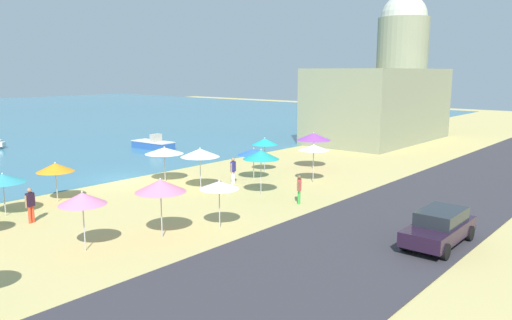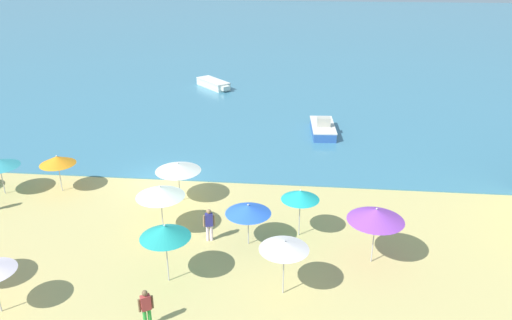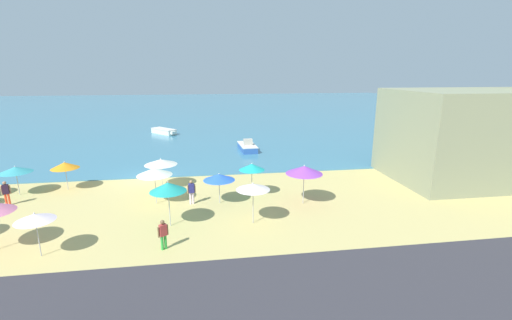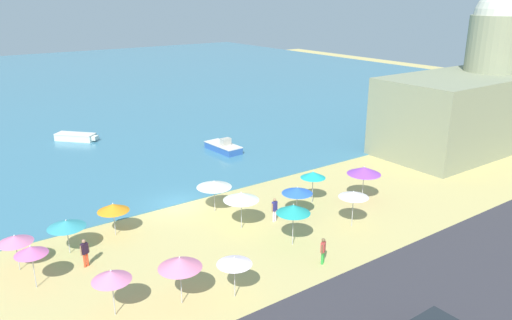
% 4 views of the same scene
% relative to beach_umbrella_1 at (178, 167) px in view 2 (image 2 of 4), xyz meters
% --- Properties ---
extents(ground_plane, '(160.00, 160.00, 0.00)m').
position_rel_beach_umbrella_1_xyz_m(ground_plane, '(-1.69, 2.55, -2.06)').
color(ground_plane, tan).
extents(sea, '(150.00, 110.00, 0.05)m').
position_rel_beach_umbrella_1_xyz_m(sea, '(-1.69, 57.55, -2.03)').
color(sea, teal).
rests_on(sea, ground_plane).
extents(beach_umbrella_1, '(2.50, 2.50, 2.34)m').
position_rel_beach_umbrella_1_xyz_m(beach_umbrella_1, '(0.00, 0.00, 0.00)').
color(beach_umbrella_1, '#B2B2B7').
rests_on(beach_umbrella_1, ground_plane).
extents(beach_umbrella_4, '(1.85, 1.85, 2.50)m').
position_rel_beach_umbrella_1_xyz_m(beach_umbrella_4, '(6.68, -2.93, 0.15)').
color(beach_umbrella_4, '#B2B2B7').
rests_on(beach_umbrella_4, ground_plane).
extents(beach_umbrella_6, '(2.50, 2.50, 2.74)m').
position_rel_beach_umbrella_1_xyz_m(beach_umbrella_6, '(9.98, -4.86, 0.34)').
color(beach_umbrella_6, '#B2B2B7').
rests_on(beach_umbrella_6, ground_plane).
extents(beach_umbrella_7, '(2.37, 2.37, 2.61)m').
position_rel_beach_umbrella_1_xyz_m(beach_umbrella_7, '(-0.01, -3.40, 0.22)').
color(beach_umbrella_7, '#B2B2B7').
rests_on(beach_umbrella_7, ground_plane).
extents(beach_umbrella_9, '(2.15, 2.15, 2.14)m').
position_rel_beach_umbrella_1_xyz_m(beach_umbrella_9, '(4.30, -3.96, -0.19)').
color(beach_umbrella_9, '#B2B2B7').
rests_on(beach_umbrella_9, ground_plane).
extents(beach_umbrella_11, '(2.02, 2.02, 2.24)m').
position_rel_beach_umbrella_1_xyz_m(beach_umbrella_11, '(-7.14, 0.55, -0.13)').
color(beach_umbrella_11, '#B2B2B7').
rests_on(beach_umbrella_11, ground_plane).
extents(beach_umbrella_12, '(2.00, 2.00, 2.54)m').
position_rel_beach_umbrella_1_xyz_m(beach_umbrella_12, '(6.13, -7.48, 0.23)').
color(beach_umbrella_12, '#B2B2B7').
rests_on(beach_umbrella_12, ground_plane).
extents(beach_umbrella_14, '(2.11, 2.11, 2.75)m').
position_rel_beach_umbrella_1_xyz_m(beach_umbrella_14, '(1.26, -7.15, 0.35)').
color(beach_umbrella_14, '#B2B2B7').
rests_on(beach_umbrella_14, ground_plane).
extents(bather_0, '(0.50, 0.38, 1.60)m').
position_rel_beach_umbrella_1_xyz_m(bather_0, '(1.20, -9.91, -1.16)').
color(bather_0, green).
rests_on(bather_0, ground_plane).
extents(bather_2, '(0.55, 0.30, 1.70)m').
position_rel_beach_umbrella_1_xyz_m(bather_2, '(2.41, -3.86, -1.10)').
color(bather_2, silver).
rests_on(bather_2, ground_plane).
extents(skiff_nearshore, '(3.91, 4.14, 0.75)m').
position_rel_beach_umbrella_1_xyz_m(skiff_nearshore, '(-2.46, 24.08, -1.63)').
color(skiff_nearshore, silver).
rests_on(skiff_nearshore, sea).
extents(skiff_offshore, '(1.98, 4.68, 1.39)m').
position_rel_beach_umbrella_1_xyz_m(skiff_offshore, '(8.14, 11.78, -1.60)').
color(skiff_offshore, '#2D59A5').
rests_on(skiff_offshore, sea).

